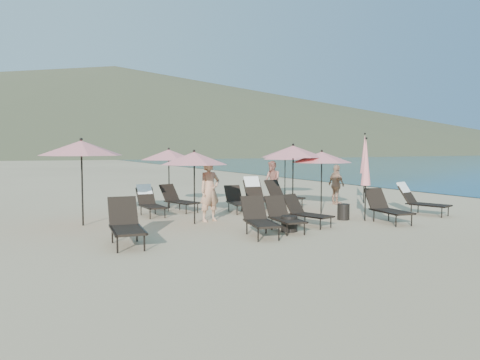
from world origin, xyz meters
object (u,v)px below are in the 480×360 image
lounger_4 (387,207)px  beachgoer_c (336,185)px  lounger_5 (419,199)px  umbrella_open_2 (322,157)px  umbrella_open_3 (169,155)px  lounger_10 (283,194)px  lounger_1 (259,218)px  umbrella_open_4 (285,155)px  umbrella_open_5 (81,148)px  lounger_6 (149,201)px  umbrella_open_1 (293,152)px  beachgoer_a (210,191)px  lounger_2 (284,215)px  lounger_8 (237,200)px  lounger_9 (257,194)px  lounger_3 (306,212)px  umbrella_open_0 (194,158)px  umbrella_closed_0 (366,163)px  lounger_7 (178,199)px  beachgoer_b (272,180)px  umbrella_closed_1 (365,154)px  side_table_1 (343,212)px  side_table_0 (289,224)px  lounger_0 (126,224)px

lounger_4 → beachgoer_c: bearing=79.1°
lounger_5 → umbrella_open_2: 3.54m
umbrella_open_3 → lounger_10: bearing=-18.2°
lounger_4 → lounger_1: bearing=-170.5°
umbrella_open_4 → umbrella_open_5: bearing=-159.1°
lounger_6 → umbrella_open_1: size_ratio=0.68×
umbrella_open_3 → beachgoer_a: umbrella_open_3 is taller
lounger_2 → lounger_4: size_ratio=0.92×
lounger_8 → lounger_2: bearing=-89.1°
lounger_8 → umbrella_open_3: (-1.78, 2.01, 1.55)m
beachgoer_a → lounger_9: bearing=25.0°
lounger_3 → umbrella_open_0: size_ratio=0.73×
umbrella_closed_0 → lounger_4: bearing=-54.1°
lounger_4 → beachgoer_c: beachgoer_c is taller
lounger_3 → umbrella_open_3: umbrella_open_3 is taller
umbrella_open_0 → umbrella_open_1: 3.83m
lounger_7 → umbrella_open_5: umbrella_open_5 is taller
lounger_2 → beachgoer_b: size_ratio=0.97×
umbrella_open_1 → umbrella_open_2: 0.97m
umbrella_closed_1 → beachgoer_a: bearing=-169.4°
umbrella_open_5 → lounger_9: bearing=8.3°
lounger_2 → lounger_7: bearing=111.5°
lounger_10 → umbrella_open_0: 5.33m
lounger_10 → umbrella_closed_1: 3.74m
lounger_2 → lounger_5: 5.73m
lounger_5 → umbrella_closed_1: (0.49, 3.21, 1.45)m
beachgoer_a → lounger_8: bearing=31.1°
lounger_2 → lounger_8: 3.87m
lounger_8 → lounger_9: size_ratio=0.84×
lounger_6 → umbrella_open_4: umbrella_open_4 is taller
lounger_2 → beachgoer_a: size_ratio=0.86×
umbrella_closed_1 → lounger_5: bearing=-98.7°
umbrella_open_1 → side_table_1: umbrella_open_1 is taller
side_table_0 → beachgoer_c: beachgoer_c is taller
side_table_0 → side_table_1: bearing=19.8°
lounger_10 → beachgoer_c: beachgoer_c is taller
side_table_1 → beachgoer_c: 3.92m
lounger_8 → lounger_9: (1.04, 0.43, 0.13)m
umbrella_open_1 → umbrella_open_5: 6.74m
beachgoer_a → lounger_4: bearing=-39.3°
side_table_0 → beachgoer_a: size_ratio=0.24×
umbrella_open_0 → side_table_1: size_ratio=4.41×
lounger_7 → beachgoer_b: (4.81, 1.65, 0.40)m
lounger_1 → umbrella_closed_0: umbrella_closed_0 is taller
lounger_4 → side_table_1: 1.29m
side_table_1 → beachgoer_c: (2.27, 3.16, 0.53)m
lounger_0 → umbrella_open_2: (7.03, 1.98, 1.42)m
side_table_0 → beachgoer_c: bearing=40.1°
umbrella_open_4 → beachgoer_c: bearing=-79.4°
lounger_4 → beachgoer_a: size_ratio=0.94×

